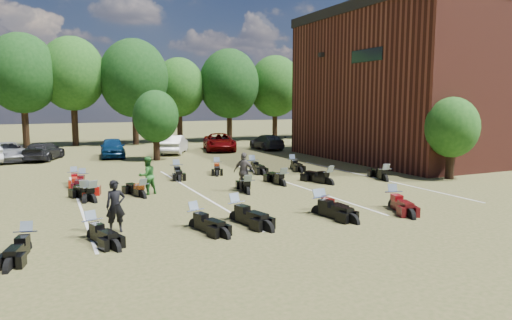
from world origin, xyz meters
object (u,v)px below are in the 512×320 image
person_grey (244,172)px  motorcycle_7 (86,202)px  motorcycle_0 (27,251)px  motorcycle_3 (319,214)px  person_black (116,206)px  motorcycle_14 (83,185)px  person_green (147,176)px  car_4 (113,148)px

person_grey → motorcycle_7: person_grey is taller
person_grey → motorcycle_7: 6.92m
person_grey → motorcycle_0: 10.33m
motorcycle_0 → motorcycle_3: 9.61m
motorcycle_0 → person_black: bearing=34.1°
motorcycle_0 → motorcycle_14: size_ratio=0.99×
person_black → person_grey: (6.30, 4.38, 0.07)m
person_black → person_green: size_ratio=0.98×
person_green → motorcycle_7: 2.83m
car_4 → motorcycle_0: 22.12m
car_4 → motorcycle_7: size_ratio=1.82×
person_black → person_green: (2.13, 5.57, 0.01)m
motorcycle_7 → person_grey: bearing=-170.3°
car_4 → motorcycle_7: (-3.13, -15.55, -0.73)m
car_4 → person_grey: size_ratio=2.37×
motorcycle_7 → motorcycle_3: bearing=158.3°
motorcycle_7 → motorcycle_14: bearing=-77.3°
person_grey → car_4: bearing=-26.7°
motorcycle_0 → motorcycle_14: bearing=91.9°
person_green → motorcycle_0: (-4.64, -6.50, -0.85)m
person_black → motorcycle_0: 2.81m
motorcycle_3 → motorcycle_7: size_ratio=0.96×
person_grey → motorcycle_14: size_ratio=0.87×
motorcycle_0 → motorcycle_3: (9.60, 0.24, 0.00)m
person_grey → person_black: bearing=85.3°
motorcycle_0 → motorcycle_14: (2.18, 10.19, 0.00)m
person_grey → motorcycle_14: person_grey is taller
car_4 → person_green: 15.02m
person_green → person_grey: bearing=145.7°
person_green → person_grey: (4.17, -1.19, 0.06)m
car_4 → person_black: size_ratio=2.57×
person_black → person_grey: 7.67m
car_4 → person_black: 20.75m
person_grey → motorcycle_3: person_grey is taller
person_green → motorcycle_3: 8.03m
person_green → motorcycle_3: size_ratio=0.75×
person_green → motorcycle_7: size_ratio=0.72×
person_black → motorcycle_7: size_ratio=0.71×
car_4 → person_black: (-2.61, -20.59, 0.10)m
person_green → motorcycle_0: 8.03m
person_green → person_grey: size_ratio=0.94×
person_green → motorcycle_14: size_ratio=0.82×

